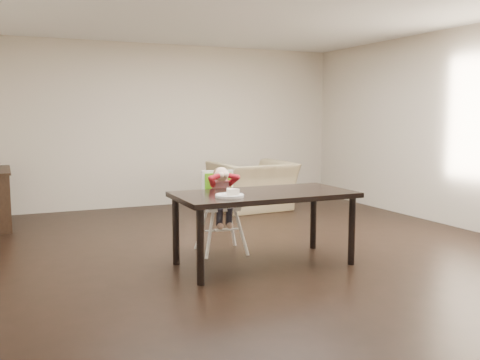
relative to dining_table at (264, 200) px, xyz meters
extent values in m
plane|color=black|center=(0.24, 0.50, -0.67)|extent=(7.00, 7.00, 0.00)
cube|color=beige|center=(0.24, 4.00, 0.68)|extent=(6.00, 0.02, 2.70)
cube|color=beige|center=(3.24, 0.50, 0.68)|extent=(0.02, 7.00, 2.70)
cube|color=white|center=(0.24, 0.50, 2.03)|extent=(6.00, 7.00, 0.02)
cube|color=black|center=(0.00, 0.00, 0.05)|extent=(1.80, 0.90, 0.05)
cylinder|color=black|center=(-0.82, -0.37, -0.32)|extent=(0.07, 0.07, 0.70)
cylinder|color=black|center=(0.82, -0.37, -0.32)|extent=(0.07, 0.07, 0.70)
cylinder|color=black|center=(-0.82, 0.37, -0.32)|extent=(0.07, 0.07, 0.70)
cylinder|color=black|center=(0.82, 0.37, -0.32)|extent=(0.07, 0.07, 0.70)
cylinder|color=white|center=(-0.41, 0.48, -0.42)|extent=(0.04, 0.04, 0.51)
cylinder|color=white|center=(-0.05, 0.45, -0.42)|extent=(0.04, 0.04, 0.51)
cylinder|color=white|center=(-0.37, 0.84, -0.42)|extent=(0.04, 0.04, 0.51)
cylinder|color=white|center=(-0.01, 0.81, -0.42)|extent=(0.04, 0.04, 0.51)
cube|color=white|center=(-0.21, 0.64, -0.16)|extent=(0.39, 0.36, 0.05)
cube|color=#5AB617|center=(-0.21, 0.64, -0.13)|extent=(0.32, 0.30, 0.03)
cube|color=white|center=(-0.20, 0.78, 0.05)|extent=(0.37, 0.08, 0.38)
cube|color=#5AB617|center=(-0.20, 0.76, 0.04)|extent=(0.31, 0.05, 0.34)
cube|color=black|center=(-0.26, 0.69, 0.04)|extent=(0.04, 0.17, 0.02)
cube|color=black|center=(-0.15, 0.68, 0.04)|extent=(0.04, 0.17, 0.02)
cylinder|color=#A01712|center=(-0.21, 0.64, 0.00)|extent=(0.23, 0.23, 0.24)
sphere|color=beige|center=(-0.21, 0.63, 0.20)|extent=(0.18, 0.18, 0.16)
ellipsoid|color=brown|center=(-0.21, 0.65, 0.22)|extent=(0.18, 0.17, 0.13)
sphere|color=beige|center=(-0.25, 0.54, 0.21)|extent=(0.08, 0.08, 0.07)
sphere|color=beige|center=(-0.19, 0.54, 0.21)|extent=(0.08, 0.08, 0.07)
cylinder|color=white|center=(-0.45, -0.16, 0.09)|extent=(0.34, 0.34, 0.02)
torus|color=white|center=(-0.45, -0.16, 0.10)|extent=(0.34, 0.34, 0.01)
imported|color=tan|center=(1.26, 2.93, -0.15)|extent=(1.25, 0.87, 1.04)
camera|label=1|loc=(-2.40, -4.79, 0.86)|focal=40.00mm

